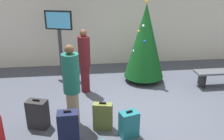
{
  "coord_description": "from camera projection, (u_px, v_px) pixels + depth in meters",
  "views": [
    {
      "loc": [
        -1.22,
        -5.13,
        3.07
      ],
      "look_at": [
        -0.54,
        0.45,
        0.9
      ],
      "focal_mm": 38.1,
      "sensor_mm": 36.0,
      "label": 1
    }
  ],
  "objects": [
    {
      "name": "traveller_0",
      "position": [
        84.0,
        60.0,
        6.58
      ],
      "size": [
        0.38,
        0.38,
        1.82
      ],
      "color": "#4C1419",
      "rests_on": "ground_plane"
    },
    {
      "name": "suitcase_0",
      "position": [
        103.0,
        116.0,
        5.1
      ],
      "size": [
        0.44,
        0.26,
        0.65
      ],
      "color": "#59602D",
      "rests_on": "ground_plane"
    },
    {
      "name": "ground_plane",
      "position": [
        135.0,
        109.0,
        5.99
      ],
      "size": [
        16.0,
        16.0,
        0.0
      ],
      "primitive_type": "plane",
      "color": "#424754"
    },
    {
      "name": "suitcase_1",
      "position": [
        69.0,
        128.0,
        4.6
      ],
      "size": [
        0.41,
        0.27,
        0.75
      ],
      "color": "#141938",
      "rests_on": "ground_plane"
    },
    {
      "name": "holiday_tree",
      "position": [
        145.0,
        41.0,
        7.2
      ],
      "size": [
        1.23,
        1.23,
        2.53
      ],
      "color": "#4C3319",
      "rests_on": "ground_plane"
    },
    {
      "name": "waiting_bench",
      "position": [
        223.0,
        74.0,
        7.19
      ],
      "size": [
        1.74,
        0.44,
        0.48
      ],
      "color": "#4C5159",
      "rests_on": "ground_plane"
    },
    {
      "name": "traveller_1",
      "position": [
        72.0,
        84.0,
        5.03
      ],
      "size": [
        0.5,
        0.5,
        1.84
      ],
      "color": "gray",
      "rests_on": "ground_plane"
    },
    {
      "name": "back_wall",
      "position": [
        116.0,
        25.0,
        8.78
      ],
      "size": [
        16.0,
        0.2,
        2.96
      ],
      "primitive_type": "cube",
      "color": "beige",
      "rests_on": "ground_plane"
    },
    {
      "name": "suitcase_7",
      "position": [
        129.0,
        124.0,
        4.85
      ],
      "size": [
        0.42,
        0.34,
        0.61
      ],
      "color": "#19606B",
      "rests_on": "ground_plane"
    },
    {
      "name": "suitcase_5",
      "position": [
        38.0,
        114.0,
        5.15
      ],
      "size": [
        0.49,
        0.38,
        0.68
      ],
      "color": "#232326",
      "rests_on": "ground_plane"
    },
    {
      "name": "flight_info_kiosk",
      "position": [
        59.0,
        31.0,
        7.53
      ],
      "size": [
        0.86,
        0.36,
        2.15
      ],
      "color": "#333338",
      "rests_on": "ground_plane"
    }
  ]
}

